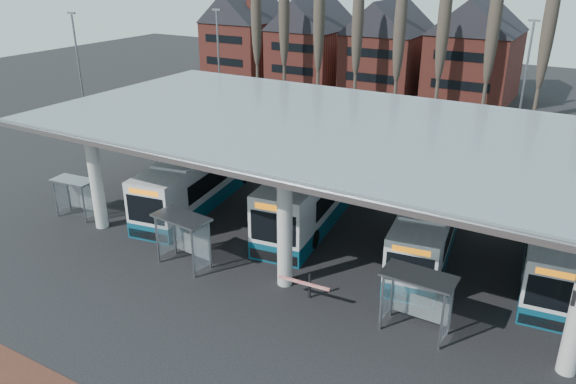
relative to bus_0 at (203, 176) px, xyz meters
The scene contains 15 objects.
ground 12.76m from the bus_0, 41.93° to the right, with size 140.00×140.00×0.00m, color black.
station_canopy 10.29m from the bus_0, ahead, with size 32.00×16.00×6.34m.
poplar_row 27.25m from the bus_0, 68.99° to the left, with size 45.10×1.10×14.50m.
townhouse_row 36.36m from the bus_0, 100.10° to the left, with size 36.80×10.30×12.25m.
lamp_post_a 16.46m from the bus_0, 122.36° to the left, with size 0.80×0.16×10.17m.
lamp_post_b 23.65m from the bus_0, 48.67° to the left, with size 0.80×0.16×10.17m.
lamp_post_d 17.88m from the bus_0, 161.53° to the left, with size 0.80×0.16×10.17m.
bus_0 is the anchor object (origin of this frame).
bus_1 7.39m from the bus_0, 13.83° to the left, with size 4.38×13.10×3.57m.
bus_2 14.15m from the bus_0, ahead, with size 3.84×11.27×3.07m.
bus_3 20.00m from the bus_0, ahead, with size 3.56×11.43×3.12m.
shelter_0 7.41m from the bus_0, 131.21° to the right, with size 2.60×1.49×2.31m.
shelter_1 8.07m from the bus_0, 57.96° to the right, with size 2.99×1.71×2.66m.
shelter_2 17.03m from the bus_0, 21.85° to the right, with size 2.90×1.50×2.66m.
barrier 12.94m from the bus_0, 31.96° to the right, with size 2.43×0.73×1.22m.
Camera 1 is at (11.44, -16.92, 14.09)m, focal length 35.00 mm.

